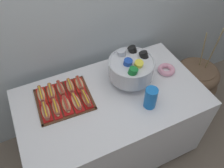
{
  "coord_description": "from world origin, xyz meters",
  "views": [
    {
      "loc": [
        -0.47,
        -1.01,
        2.11
      ],
      "look_at": [
        0.03,
        0.05,
        0.84
      ],
      "focal_mm": 36.6,
      "sensor_mm": 36.0,
      "label": 1
    }
  ],
  "objects_px": {
    "buffet_table": "(112,122)",
    "hot_dog_3": "(76,102)",
    "floor_vase": "(192,88)",
    "hot_dog_4": "(86,99)",
    "hot_dog_2": "(66,105)",
    "hot_dog_9": "(79,84)",
    "serving_tray": "(64,99)",
    "hot_dog_8": "(70,87)",
    "punch_bowl": "(131,68)",
    "cup_stack": "(151,98)",
    "hot_dog_1": "(56,108)",
    "donut": "(166,70)",
    "hot_dog_7": "(61,89)",
    "hot_dog_6": "(51,92)",
    "hot_dog_5": "(41,95)",
    "hot_dog_0": "(46,112)"
  },
  "relations": [
    {
      "from": "cup_stack",
      "to": "donut",
      "type": "bearing_deg",
      "value": 37.85
    },
    {
      "from": "buffet_table",
      "to": "hot_dog_1",
      "type": "relative_size",
      "value": 8.23
    },
    {
      "from": "hot_dog_8",
      "to": "hot_dog_9",
      "type": "xyz_separation_m",
      "value": [
        0.07,
        -0.0,
        0.0
      ]
    },
    {
      "from": "serving_tray",
      "to": "donut",
      "type": "height_order",
      "value": "donut"
    },
    {
      "from": "hot_dog_3",
      "to": "hot_dog_7",
      "type": "xyz_separation_m",
      "value": [
        -0.07,
        0.17,
        0.0
      ]
    },
    {
      "from": "hot_dog_8",
      "to": "floor_vase",
      "type": "bearing_deg",
      "value": -4.6
    },
    {
      "from": "hot_dog_2",
      "to": "hot_dog_6",
      "type": "distance_m",
      "value": 0.18
    },
    {
      "from": "hot_dog_2",
      "to": "punch_bowl",
      "type": "relative_size",
      "value": 0.47
    },
    {
      "from": "hot_dog_9",
      "to": "donut",
      "type": "distance_m",
      "value": 0.74
    },
    {
      "from": "floor_vase",
      "to": "cup_stack",
      "type": "xyz_separation_m",
      "value": [
        -0.79,
        -0.3,
        0.57
      ]
    },
    {
      "from": "punch_bowl",
      "to": "cup_stack",
      "type": "distance_m",
      "value": 0.29
    },
    {
      "from": "hot_dog_2",
      "to": "cup_stack",
      "type": "xyz_separation_m",
      "value": [
        0.56,
        -0.24,
        0.05
      ]
    },
    {
      "from": "hot_dog_6",
      "to": "punch_bowl",
      "type": "xyz_separation_m",
      "value": [
        0.62,
        -0.12,
        0.11
      ]
    },
    {
      "from": "serving_tray",
      "to": "buffet_table",
      "type": "bearing_deg",
      "value": -20.54
    },
    {
      "from": "hot_dog_9",
      "to": "serving_tray",
      "type": "bearing_deg",
      "value": -153.93
    },
    {
      "from": "hot_dog_5",
      "to": "hot_dog_7",
      "type": "bearing_deg",
      "value": -2.74
    },
    {
      "from": "serving_tray",
      "to": "hot_dog_1",
      "type": "distance_m",
      "value": 0.12
    },
    {
      "from": "floor_vase",
      "to": "serving_tray",
      "type": "height_order",
      "value": "floor_vase"
    },
    {
      "from": "hot_dog_4",
      "to": "hot_dog_3",
      "type": "bearing_deg",
      "value": 177.26
    },
    {
      "from": "buffet_table",
      "to": "hot_dog_1",
      "type": "xyz_separation_m",
      "value": [
        -0.42,
        0.05,
        0.39
      ]
    },
    {
      "from": "hot_dog_1",
      "to": "donut",
      "type": "relative_size",
      "value": 1.2
    },
    {
      "from": "hot_dog_4",
      "to": "hot_dog_9",
      "type": "xyz_separation_m",
      "value": [
        0.01,
        0.16,
        0.0
      ]
    },
    {
      "from": "punch_bowl",
      "to": "cup_stack",
      "type": "height_order",
      "value": "punch_bowl"
    },
    {
      "from": "hot_dog_0",
      "to": "hot_dog_5",
      "type": "distance_m",
      "value": 0.17
    },
    {
      "from": "hot_dog_7",
      "to": "hot_dog_9",
      "type": "bearing_deg",
      "value": -2.74
    },
    {
      "from": "hot_dog_1",
      "to": "hot_dog_5",
      "type": "distance_m",
      "value": 0.18
    },
    {
      "from": "hot_dog_5",
      "to": "floor_vase",
      "type": "bearing_deg",
      "value": -4.32
    },
    {
      "from": "floor_vase",
      "to": "cup_stack",
      "type": "bearing_deg",
      "value": -159.37
    },
    {
      "from": "cup_stack",
      "to": "donut",
      "type": "height_order",
      "value": "cup_stack"
    },
    {
      "from": "serving_tray",
      "to": "hot_dog_3",
      "type": "distance_m",
      "value": 0.12
    },
    {
      "from": "buffet_table",
      "to": "hot_dog_3",
      "type": "relative_size",
      "value": 8.12
    },
    {
      "from": "hot_dog_6",
      "to": "donut",
      "type": "xyz_separation_m",
      "value": [
        0.95,
        -0.16,
        -0.01
      ]
    },
    {
      "from": "serving_tray",
      "to": "hot_dog_1",
      "type": "bearing_deg",
      "value": -135.01
    },
    {
      "from": "hot_dog_2",
      "to": "cup_stack",
      "type": "relative_size",
      "value": 0.97
    },
    {
      "from": "floor_vase",
      "to": "hot_dog_4",
      "type": "bearing_deg",
      "value": -176.83
    },
    {
      "from": "serving_tray",
      "to": "hot_dog_6",
      "type": "xyz_separation_m",
      "value": [
        -0.07,
        0.09,
        0.03
      ]
    },
    {
      "from": "hot_dog_2",
      "to": "hot_dog_9",
      "type": "relative_size",
      "value": 1.05
    },
    {
      "from": "hot_dog_5",
      "to": "serving_tray",
      "type": "bearing_deg",
      "value": -31.55
    },
    {
      "from": "hot_dog_1",
      "to": "hot_dog_3",
      "type": "bearing_deg",
      "value": -2.74
    },
    {
      "from": "hot_dog_5",
      "to": "hot_dog_6",
      "type": "relative_size",
      "value": 1.02
    },
    {
      "from": "hot_dog_7",
      "to": "hot_dog_5",
      "type": "bearing_deg",
      "value": 177.26
    },
    {
      "from": "hot_dog_0",
      "to": "hot_dog_8",
      "type": "bearing_deg",
      "value": 33.52
    },
    {
      "from": "hot_dog_6",
      "to": "floor_vase",
      "type": "bearing_deg",
      "value": -4.4
    },
    {
      "from": "hot_dog_2",
      "to": "hot_dog_7",
      "type": "height_order",
      "value": "same"
    },
    {
      "from": "hot_dog_2",
      "to": "punch_bowl",
      "type": "height_order",
      "value": "punch_bowl"
    },
    {
      "from": "buffet_table",
      "to": "hot_dog_2",
      "type": "relative_size",
      "value": 8.64
    },
    {
      "from": "hot_dog_9",
      "to": "floor_vase",
      "type": "bearing_deg",
      "value": -4.72
    },
    {
      "from": "hot_dog_1",
      "to": "hot_dog_9",
      "type": "bearing_deg",
      "value": 33.52
    },
    {
      "from": "hot_dog_1",
      "to": "cup_stack",
      "type": "height_order",
      "value": "cup_stack"
    },
    {
      "from": "hot_dog_4",
      "to": "donut",
      "type": "distance_m",
      "value": 0.73
    }
  ]
}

